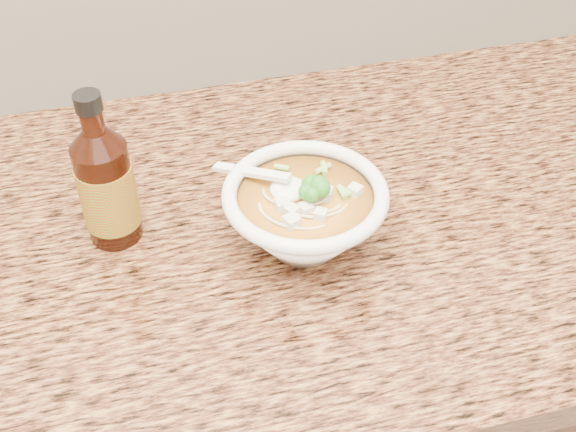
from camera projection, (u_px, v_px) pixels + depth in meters
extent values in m
cube|color=olive|center=(147.00, 248.00, 0.88)|extent=(4.00, 0.68, 0.04)
cylinder|color=white|center=(304.00, 241.00, 0.85)|extent=(0.08, 0.08, 0.01)
torus|color=white|center=(305.00, 194.00, 0.80)|extent=(0.19, 0.19, 0.02)
torus|color=beige|center=(320.00, 196.00, 0.81)|extent=(0.12, 0.12, 0.00)
torus|color=beige|center=(307.00, 199.00, 0.81)|extent=(0.08, 0.08, 0.00)
torus|color=beige|center=(304.00, 208.00, 0.80)|extent=(0.07, 0.07, 0.00)
torus|color=beige|center=(288.00, 194.00, 0.82)|extent=(0.09, 0.09, 0.00)
torus|color=beige|center=(294.00, 201.00, 0.81)|extent=(0.07, 0.07, 0.00)
torus|color=beige|center=(315.00, 198.00, 0.82)|extent=(0.07, 0.07, 0.00)
torus|color=beige|center=(294.00, 210.00, 0.81)|extent=(0.13, 0.13, 0.00)
cube|color=silver|center=(278.00, 176.00, 0.83)|extent=(0.01, 0.01, 0.01)
cube|color=silver|center=(318.00, 180.00, 0.82)|extent=(0.02, 0.02, 0.02)
cube|color=silver|center=(287.00, 182.00, 0.82)|extent=(0.02, 0.02, 0.01)
cube|color=silver|center=(317.00, 174.00, 0.83)|extent=(0.02, 0.02, 0.01)
cube|color=silver|center=(291.00, 208.00, 0.79)|extent=(0.02, 0.02, 0.01)
cube|color=silver|center=(298.00, 207.00, 0.79)|extent=(0.02, 0.02, 0.02)
cube|color=silver|center=(321.00, 205.00, 0.79)|extent=(0.02, 0.02, 0.02)
ellipsoid|color=#196014|center=(312.00, 191.00, 0.79)|extent=(0.03, 0.03, 0.03)
cylinder|color=#8CCE4F|center=(297.00, 170.00, 0.84)|extent=(0.02, 0.02, 0.01)
cylinder|color=#8CCE4F|center=(319.00, 223.00, 0.77)|extent=(0.02, 0.01, 0.01)
cylinder|color=#8CCE4F|center=(330.00, 204.00, 0.79)|extent=(0.01, 0.02, 0.01)
cylinder|color=#8CCE4F|center=(290.00, 165.00, 0.84)|extent=(0.02, 0.02, 0.01)
cylinder|color=#8CCE4F|center=(345.00, 206.00, 0.79)|extent=(0.02, 0.02, 0.01)
cylinder|color=#8CCE4F|center=(264.00, 198.00, 0.80)|extent=(0.01, 0.02, 0.01)
cylinder|color=#8CCE4F|center=(298.00, 174.00, 0.83)|extent=(0.02, 0.02, 0.01)
cylinder|color=#8CCE4F|center=(343.00, 214.00, 0.78)|extent=(0.02, 0.01, 0.01)
ellipsoid|color=white|center=(289.00, 189.00, 0.81)|extent=(0.04, 0.04, 0.02)
cube|color=white|center=(251.00, 172.00, 0.82)|extent=(0.08, 0.08, 0.03)
cylinder|color=#3D1408|center=(108.00, 192.00, 0.82)|extent=(0.08, 0.08, 0.13)
cylinder|color=#3D1408|center=(92.00, 121.00, 0.76)|extent=(0.03, 0.03, 0.03)
cylinder|color=black|center=(88.00, 102.00, 0.74)|extent=(0.04, 0.04, 0.02)
cylinder|color=red|center=(108.00, 194.00, 0.82)|extent=(0.08, 0.08, 0.08)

